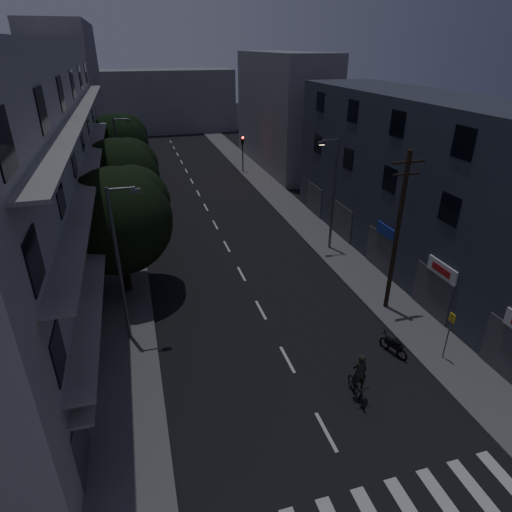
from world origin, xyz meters
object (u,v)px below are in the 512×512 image
utility_pole (397,231)px  motorcycle (393,346)px  cyclist (358,383)px  bus_stop_sign (450,328)px

utility_pole → motorcycle: 6.04m
utility_pole → cyclist: size_ratio=3.89×
utility_pole → bus_stop_sign: utility_pole is taller
utility_pole → motorcycle: bearing=-116.5°
motorcycle → bus_stop_sign: bearing=-45.6°
utility_pole → bus_stop_sign: (0.22, -4.77, -2.98)m
bus_stop_sign → cyclist: bus_stop_sign is taller
utility_pole → bus_stop_sign: bearing=-87.4°
motorcycle → cyclist: (-3.12, -2.14, 0.35)m
cyclist → motorcycle: bearing=39.5°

